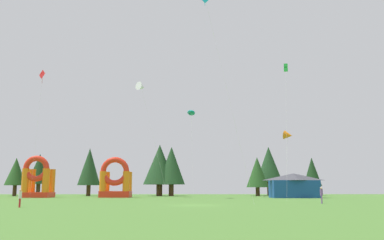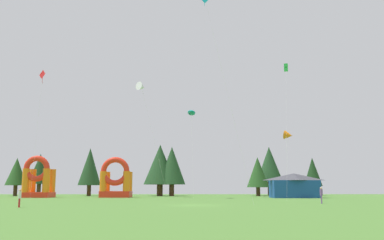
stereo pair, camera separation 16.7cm
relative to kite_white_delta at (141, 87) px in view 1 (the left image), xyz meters
The scene contains 19 objects.
ground_plane 36.39m from the kite_white_delta, 73.99° to the right, with size 120.00×120.00×0.00m, color #47752D.
kite_white_delta is the anchor object (origin of this frame).
kite_red_diamond 18.74m from the kite_white_delta, 129.84° to the right, with size 0.93×3.57×17.41m.
kite_green_box 25.34m from the kite_white_delta, 29.14° to the right, with size 2.35×6.64×19.21m.
kite_teal_parafoil 11.38m from the kite_white_delta, 30.74° to the right, with size 1.57×5.63×13.86m.
kite_orange_delta 26.33m from the kite_white_delta, ahead, with size 2.50×3.67×11.15m.
person_left_edge 38.54m from the kite_white_delta, 50.05° to the right, with size 0.34×0.34×1.69m.
person_far_side 38.96m from the kite_white_delta, 100.19° to the right, with size 0.37×0.37×1.54m.
inflatable_blue_arch 16.81m from the kite_white_delta, behind, with size 4.90×4.00×6.57m.
inflatable_red_slide 23.12m from the kite_white_delta, behind, with size 4.44×4.05×6.76m.
festival_tent 30.30m from the kite_white_delta, ahead, with size 7.29×4.43×3.86m.
tree_row_0 30.67m from the kite_white_delta, 156.89° to the left, with size 3.99×3.99×7.26m.
tree_row_1 26.73m from the kite_white_delta, 153.01° to the left, with size 4.18×4.18×8.02m.
tree_row_2 20.49m from the kite_white_delta, 134.88° to the left, with size 4.35×4.35×9.19m.
tree_row_3 17.06m from the kite_white_delta, 76.78° to the left, with size 6.28×6.28×9.87m.
tree_row_4 17.42m from the kite_white_delta, 65.01° to the left, with size 5.24×5.24×9.42m.
tree_row_5 27.68m from the kite_white_delta, 25.40° to the left, with size 4.26×4.26×7.39m.
tree_row_6 31.58m from the kite_white_delta, 31.69° to the left, with size 5.25×5.25×9.89m.
tree_row_7 38.32m from the kite_white_delta, 22.25° to the left, with size 3.60×3.60×7.54m.
Camera 1 is at (-0.56, -39.81, 1.71)m, focal length 38.76 mm.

